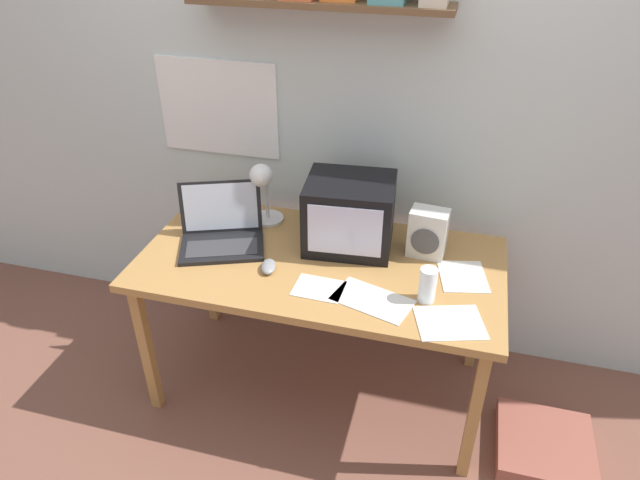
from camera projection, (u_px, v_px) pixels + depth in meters
ground_plane at (320, 383)px, 2.78m from camera, size 12.00×12.00×0.00m
back_wall at (348, 87)px, 2.48m from camera, size 5.60×0.24×2.60m
corner_desk at (320, 272)px, 2.43m from camera, size 1.52×0.77×0.73m
crt_monitor at (350, 214)px, 2.42m from camera, size 0.39×0.35×0.30m
laptop at (222, 229)px, 2.48m from camera, size 0.43×0.39×0.25m
desk_lamp at (263, 186)px, 2.53m from camera, size 0.15×0.19×0.31m
juice_glass at (427, 287)px, 2.13m from camera, size 0.07×0.07×0.14m
space_heater at (428, 233)px, 2.38m from camera, size 0.16×0.12×0.21m
computer_mouse at (269, 267)px, 2.33m from camera, size 0.08×0.12×0.03m
loose_paper_near_monitor at (319, 288)px, 2.23m from camera, size 0.20×0.15×0.00m
loose_paper_near_laptop at (463, 276)px, 2.29m from camera, size 0.22×0.25×0.00m
open_notebook at (372, 300)px, 2.16m from camera, size 0.33×0.24×0.00m
printed_handout at (450, 323)px, 2.05m from camera, size 0.28×0.25×0.00m
floor_cushion at (544, 447)px, 2.42m from camera, size 0.39×0.39×0.08m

